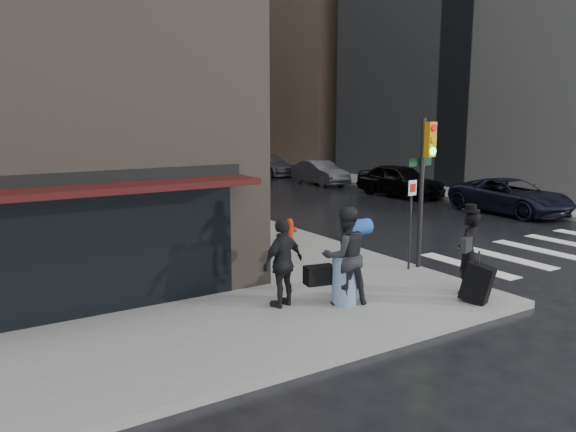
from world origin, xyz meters
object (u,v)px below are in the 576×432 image
fire_hydrant (289,232)px  parked_car_0 (511,196)px  man_overcoat (470,257)px  parked_car_4 (231,158)px  parked_car_5 (206,153)px  parked_car_3 (269,165)px  man_jeans (344,256)px  traffic_light (424,173)px  parked_car_1 (400,180)px  man_greycoat (283,263)px  parked_car_2 (320,173)px

fire_hydrant → parked_car_0: bearing=2.0°
man_overcoat → parked_car_4: man_overcoat is taller
parked_car_4 → parked_car_5: 6.07m
parked_car_4 → parked_car_3: bearing=-91.9°
man_jeans → traffic_light: (3.33, 1.14, 1.40)m
man_overcoat → parked_car_5: man_overcoat is taller
man_overcoat → parked_car_4: size_ratio=0.44×
man_overcoat → parked_car_1: 15.99m
parked_car_0 → parked_car_4: (-0.58, 24.16, 0.07)m
parked_car_1 → parked_car_4: parked_car_1 is taller
man_greycoat → fire_hydrant: bearing=-138.1°
traffic_light → parked_car_1: size_ratio=0.80×
parked_car_0 → parked_car_3: 18.13m
man_overcoat → man_jeans: bearing=-40.0°
parked_car_2 → traffic_light: bearing=-116.4°
parked_car_1 → parked_car_5: size_ratio=1.02×
parked_car_4 → parked_car_5: (0.66, 6.04, -0.01)m
man_overcoat → traffic_light: traffic_light is taller
parked_car_1 → man_overcoat: bearing=-131.6°
man_jeans → traffic_light: traffic_light is taller
traffic_light → parked_car_1: 14.01m
man_overcoat → parked_car_3: man_overcoat is taller
parked_car_4 → man_overcoat: bearing=-107.7°
parked_car_0 → parked_car_2: parked_car_0 is taller
man_greycoat → traffic_light: (4.44, 0.59, 1.52)m
parked_car_0 → parked_car_2: 12.11m
man_jeans → fire_hydrant: bearing=-100.1°
man_jeans → traffic_light: 3.79m
man_overcoat → parked_car_2: 20.85m
man_jeans → parked_car_1: (12.51, 11.58, -0.36)m
man_overcoat → man_greycoat: size_ratio=1.11×
man_overcoat → man_greycoat: bearing=-41.8°
man_greycoat → parked_car_4: 32.10m
man_overcoat → fire_hydrant: 6.20m
parked_car_0 → man_overcoat: bearing=-145.7°
parked_car_0 → parked_car_4: bearing=93.3°
man_jeans → parked_car_0: man_jeans is taller
man_overcoat → man_greycoat: (-3.73, 1.52, 0.07)m
parked_car_4 → fire_hydrant: bearing=-113.0°
traffic_light → parked_car_3: 24.26m
traffic_light → fire_hydrant: size_ratio=4.82×
parked_car_2 → fire_hydrant: bearing=-127.5°
fire_hydrant → man_jeans: bearing=-111.0°
man_jeans → parked_car_3: man_jeans is taller
man_overcoat → parked_car_3: bearing=-130.7°
man_overcoat → parked_car_2: bearing=-136.4°
traffic_light → parked_car_2: size_ratio=0.90×
man_overcoat → fire_hydrant: bearing=-103.7°
man_jeans → parked_car_2: man_jeans is taller
parked_car_2 → parked_car_5: size_ratio=0.90×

